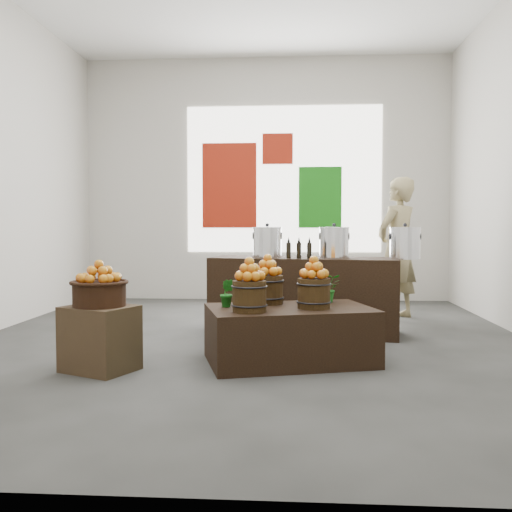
# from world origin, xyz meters

# --- Properties ---
(ground) EXTENTS (7.00, 7.00, 0.00)m
(ground) POSITION_xyz_m (0.00, 0.00, 0.00)
(ground) COLOR #3D3D3A
(ground) RESTS_ON ground
(back_wall) EXTENTS (6.00, 0.04, 4.00)m
(back_wall) POSITION_xyz_m (0.00, 3.50, 2.00)
(back_wall) COLOR #BCB8AE
(back_wall) RESTS_ON ground
(back_opening) EXTENTS (3.20, 0.02, 2.40)m
(back_opening) POSITION_xyz_m (0.30, 3.48, 2.00)
(back_opening) COLOR white
(back_opening) RESTS_ON back_wall
(deco_red_left) EXTENTS (0.90, 0.04, 1.40)m
(deco_red_left) POSITION_xyz_m (-0.60, 3.47, 1.90)
(deco_red_left) COLOR maroon
(deco_red_left) RESTS_ON back_wall
(deco_green_right) EXTENTS (0.70, 0.04, 1.00)m
(deco_green_right) POSITION_xyz_m (0.90, 3.47, 1.70)
(deco_green_right) COLOR #146A10
(deco_green_right) RESTS_ON back_wall
(deco_red_upper) EXTENTS (0.50, 0.04, 0.50)m
(deco_red_upper) POSITION_xyz_m (0.20, 3.47, 2.50)
(deco_red_upper) COLOR maroon
(deco_red_upper) RESTS_ON back_wall
(crate) EXTENTS (0.69, 0.64, 0.55)m
(crate) POSITION_xyz_m (-1.16, -1.30, 0.28)
(crate) COLOR #493322
(crate) RESTS_ON ground
(wicker_basket) EXTENTS (0.44, 0.44, 0.20)m
(wicker_basket) POSITION_xyz_m (-1.16, -1.30, 0.65)
(wicker_basket) COLOR black
(wicker_basket) RESTS_ON crate
(apples_in_basket) EXTENTS (0.34, 0.34, 0.18)m
(apples_in_basket) POSITION_xyz_m (-1.16, -1.30, 0.85)
(apples_in_basket) COLOR #A80805
(apples_in_basket) RESTS_ON wicker_basket
(display_table) EXTENTS (1.63, 1.24, 0.50)m
(display_table) POSITION_xyz_m (0.44, -0.89, 0.25)
(display_table) COLOR black
(display_table) RESTS_ON ground
(apple_bucket_front_left) EXTENTS (0.29, 0.29, 0.27)m
(apple_bucket_front_left) POSITION_xyz_m (0.10, -1.19, 0.63)
(apple_bucket_front_left) COLOR #32210D
(apple_bucket_front_left) RESTS_ON display_table
(apples_in_bucket_front_left) EXTENTS (0.22, 0.22, 0.19)m
(apples_in_bucket_front_left) POSITION_xyz_m (0.10, -1.19, 0.86)
(apples_in_bucket_front_left) COLOR #A80805
(apples_in_bucket_front_left) RESTS_ON apple_bucket_front_left
(apple_bucket_front_right) EXTENTS (0.29, 0.29, 0.27)m
(apple_bucket_front_right) POSITION_xyz_m (0.65, -0.94, 0.63)
(apple_bucket_front_right) COLOR #32210D
(apple_bucket_front_right) RESTS_ON display_table
(apples_in_bucket_front_right) EXTENTS (0.22, 0.22, 0.19)m
(apples_in_bucket_front_right) POSITION_xyz_m (0.65, -0.94, 0.86)
(apples_in_bucket_front_right) COLOR #A80805
(apples_in_bucket_front_right) RESTS_ON apple_bucket_front_right
(apple_bucket_rear) EXTENTS (0.29, 0.29, 0.27)m
(apple_bucket_rear) POSITION_xyz_m (0.23, -0.67, 0.63)
(apple_bucket_rear) COLOR #32210D
(apple_bucket_rear) RESTS_ON display_table
(apples_in_bucket_rear) EXTENTS (0.22, 0.22, 0.19)m
(apples_in_bucket_rear) POSITION_xyz_m (0.23, -0.67, 0.86)
(apples_in_bucket_rear) COLOR #A80805
(apples_in_bucket_rear) RESTS_ON apple_bucket_rear
(herb_garnish_right) EXTENTS (0.27, 0.24, 0.27)m
(herb_garnish_right) POSITION_xyz_m (0.80, -0.54, 0.63)
(herb_garnish_right) COLOR #135B14
(herb_garnish_right) RESTS_ON display_table
(herb_garnish_left) EXTENTS (0.17, 0.15, 0.26)m
(herb_garnish_left) POSITION_xyz_m (-0.12, -0.92, 0.63)
(herb_garnish_left) COLOR #135B14
(herb_garnish_left) RESTS_ON display_table
(counter) EXTENTS (2.21, 1.02, 0.87)m
(counter) POSITION_xyz_m (0.59, 0.54, 0.43)
(counter) COLOR black
(counter) RESTS_ON ground
(stock_pot_left) EXTENTS (0.33, 0.33, 0.33)m
(stock_pot_left) POSITION_xyz_m (0.16, 0.61, 1.03)
(stock_pot_left) COLOR silver
(stock_pot_left) RESTS_ON counter
(stock_pot_center) EXTENTS (0.33, 0.33, 0.33)m
(stock_pot_center) POSITION_xyz_m (0.93, 0.48, 1.03)
(stock_pot_center) COLOR silver
(stock_pot_center) RESTS_ON counter
(stock_pot_right) EXTENTS (0.33, 0.33, 0.33)m
(stock_pot_right) POSITION_xyz_m (1.69, 0.35, 1.03)
(stock_pot_right) COLOR silver
(stock_pot_right) RESTS_ON counter
(oil_cruets) EXTENTS (0.24, 0.10, 0.24)m
(oil_cruets) POSITION_xyz_m (0.56, 0.33, 0.99)
(oil_cruets) COLOR black
(oil_cruets) RESTS_ON counter
(shopper) EXTENTS (0.80, 0.80, 1.87)m
(shopper) POSITION_xyz_m (1.84, 1.68, 0.94)
(shopper) COLOR #94855A
(shopper) RESTS_ON ground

